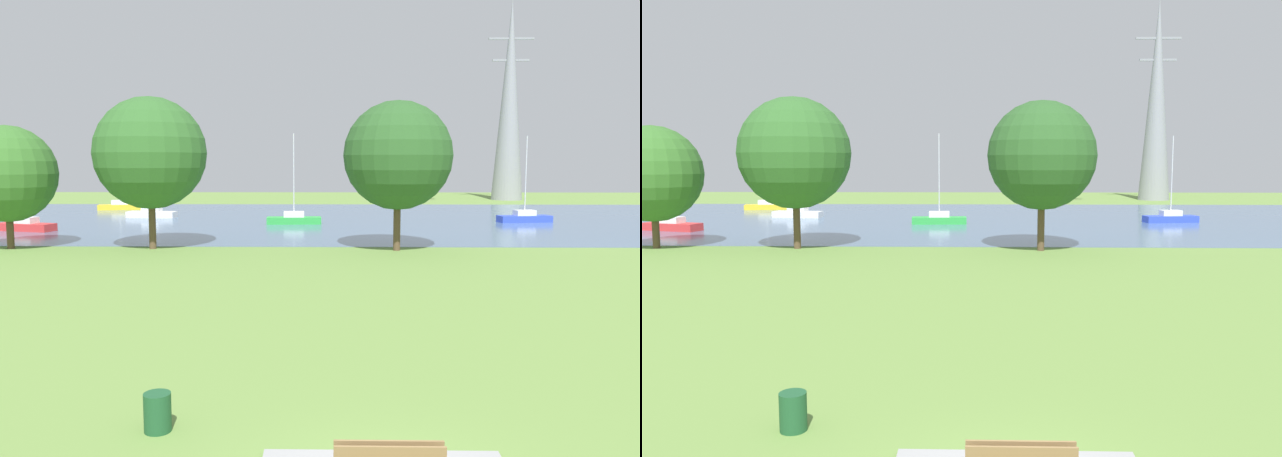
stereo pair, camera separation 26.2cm
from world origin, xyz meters
TOP-DOWN VIEW (x-y plane):
  - ground_plane at (0.00, 22.00)m, footprint 160.00×160.00m
  - litter_bin at (-4.49, 2.57)m, footprint 0.56×0.56m
  - water_surface at (0.00, 50.00)m, footprint 140.00×40.00m
  - sailboat_white at (-18.62, 50.77)m, footprint 4.94×2.02m
  - sailboat_yellow at (-25.17, 60.65)m, footprint 5.01×2.47m
  - sailboat_blue at (16.77, 46.79)m, footprint 4.97×2.20m
  - sailboat_green at (-4.21, 44.85)m, footprint 4.88×1.76m
  - sailboat_red at (-25.33, 38.98)m, footprint 5.03×2.71m
  - tree_west_near at (-21.29, 28.94)m, footprint 6.09×6.09m
  - tree_east_far at (-12.25, 29.07)m, footprint 7.02×7.02m
  - tree_west_far at (3.17, 28.60)m, footprint 6.71×6.71m
  - electricity_pylon at (24.65, 80.46)m, footprint 6.40×4.40m

SIDE VIEW (x-z plane):
  - ground_plane at x=0.00m, z-range 0.00..0.00m
  - water_surface at x=0.00m, z-range 0.00..0.02m
  - litter_bin at x=-4.49m, z-range 0.00..0.80m
  - sailboat_red at x=-25.33m, z-range -2.51..3.41m
  - sailboat_yellow at x=-25.17m, z-range -2.52..3.42m
  - sailboat_white at x=-18.62m, z-range -2.62..3.52m
  - sailboat_blue at x=16.77m, z-range -3.43..4.38m
  - sailboat_green at x=-4.21m, z-range -3.50..4.45m
  - tree_west_near at x=-21.29m, z-range 0.84..8.64m
  - tree_west_far at x=3.17m, z-range 1.26..10.51m
  - tree_east_far at x=-12.25m, z-range 1.26..10.81m
  - electricity_pylon at x=24.65m, z-range 0.01..28.61m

